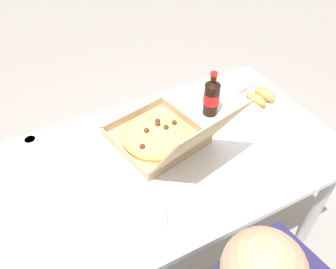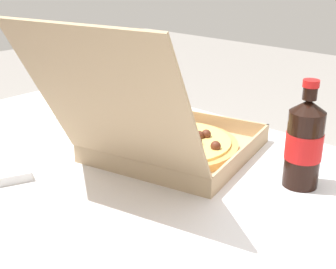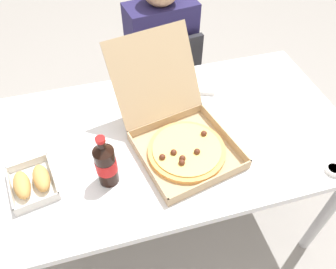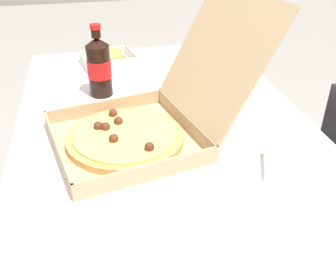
{
  "view_description": "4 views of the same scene",
  "coord_description": "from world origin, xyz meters",
  "px_view_note": "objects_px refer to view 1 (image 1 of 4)",
  "views": [
    {
      "loc": [
        0.44,
        0.83,
        1.77
      ],
      "look_at": [
        -0.03,
        -0.08,
        0.78
      ],
      "focal_mm": 35.8,
      "sensor_mm": 36.0,
      "label": 1
    },
    {
      "loc": [
        -0.66,
        0.65,
        1.19
      ],
      "look_at": [
        0.01,
        -0.09,
        0.8
      ],
      "focal_mm": 48.95,
      "sensor_mm": 36.0,
      "label": 2
    },
    {
      "loc": [
        -0.27,
        -0.85,
        1.72
      ],
      "look_at": [
        -0.04,
        -0.03,
        0.78
      ],
      "focal_mm": 34.64,
      "sensor_mm": 36.0,
      "label": 3
    },
    {
      "loc": [
        0.85,
        -0.18,
        1.28
      ],
      "look_at": [
        0.02,
        -0.01,
        0.77
      ],
      "focal_mm": 41.39,
      "sensor_mm": 36.0,
      "label": 4
    }
  ],
  "objects_px": {
    "cola_bottle": "(212,97)",
    "paper_menu": "(45,181)",
    "dipping_sauce_cup": "(30,141)",
    "pizza_box_open": "(163,136)",
    "bread_side_box": "(260,98)",
    "napkin_pile": "(151,217)"
  },
  "relations": [
    {
      "from": "cola_bottle",
      "to": "paper_menu",
      "type": "xyz_separation_m",
      "value": [
        0.79,
        0.06,
        -0.09
      ]
    },
    {
      "from": "pizza_box_open",
      "to": "paper_menu",
      "type": "relative_size",
      "value": 2.75
    },
    {
      "from": "paper_menu",
      "to": "napkin_pile",
      "type": "relative_size",
      "value": 1.91
    },
    {
      "from": "pizza_box_open",
      "to": "dipping_sauce_cup",
      "type": "xyz_separation_m",
      "value": [
        0.5,
        -0.27,
        -0.04
      ]
    },
    {
      "from": "bread_side_box",
      "to": "paper_menu",
      "type": "xyz_separation_m",
      "value": [
        1.05,
        0.01,
        -0.02
      ]
    },
    {
      "from": "bread_side_box",
      "to": "paper_menu",
      "type": "height_order",
      "value": "bread_side_box"
    },
    {
      "from": "dipping_sauce_cup",
      "to": "cola_bottle",
      "type": "bearing_deg",
      "value": 166.9
    },
    {
      "from": "cola_bottle",
      "to": "dipping_sauce_cup",
      "type": "height_order",
      "value": "cola_bottle"
    },
    {
      "from": "cola_bottle",
      "to": "napkin_pile",
      "type": "xyz_separation_m",
      "value": [
        0.5,
        0.39,
        -0.08
      ]
    },
    {
      "from": "cola_bottle",
      "to": "pizza_box_open",
      "type": "bearing_deg",
      "value": 16.6
    },
    {
      "from": "bread_side_box",
      "to": "cola_bottle",
      "type": "bearing_deg",
      "value": -9.24
    },
    {
      "from": "bread_side_box",
      "to": "napkin_pile",
      "type": "distance_m",
      "value": 0.83
    },
    {
      "from": "pizza_box_open",
      "to": "paper_menu",
      "type": "xyz_separation_m",
      "value": [
        0.49,
        -0.03,
        -0.05
      ]
    },
    {
      "from": "pizza_box_open",
      "to": "napkin_pile",
      "type": "height_order",
      "value": "pizza_box_open"
    },
    {
      "from": "cola_bottle",
      "to": "napkin_pile",
      "type": "distance_m",
      "value": 0.64
    },
    {
      "from": "cola_bottle",
      "to": "napkin_pile",
      "type": "height_order",
      "value": "cola_bottle"
    },
    {
      "from": "dipping_sauce_cup",
      "to": "pizza_box_open",
      "type": "bearing_deg",
      "value": 151.49
    },
    {
      "from": "napkin_pile",
      "to": "dipping_sauce_cup",
      "type": "height_order",
      "value": "same"
    },
    {
      "from": "paper_menu",
      "to": "napkin_pile",
      "type": "xyz_separation_m",
      "value": [
        -0.29,
        0.34,
        0.01
      ]
    },
    {
      "from": "bread_side_box",
      "to": "cola_bottle",
      "type": "xyz_separation_m",
      "value": [
        0.26,
        -0.04,
        0.07
      ]
    },
    {
      "from": "cola_bottle",
      "to": "napkin_pile",
      "type": "relative_size",
      "value": 2.04
    },
    {
      "from": "napkin_pile",
      "to": "dipping_sauce_cup",
      "type": "distance_m",
      "value": 0.65
    }
  ]
}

